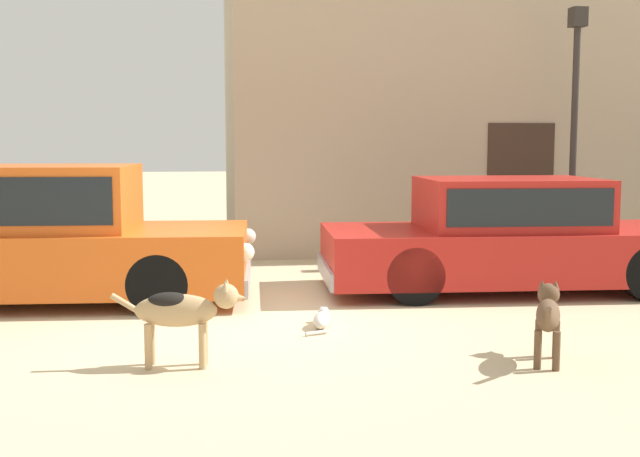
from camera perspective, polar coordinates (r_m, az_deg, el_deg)
ground_plane at (r=8.17m, az=-6.24°, el=-6.54°), size 80.00×80.00×0.00m
parked_sedan_nearest at (r=9.42m, az=-19.40°, el=-0.49°), size 4.78×2.07×1.55m
parked_sedan_second at (r=9.89m, az=13.61°, el=-0.44°), size 4.77×2.03×1.37m
apartment_block at (r=16.31m, az=17.24°, el=12.69°), size 12.91×5.47×7.40m
stray_dog_spotted at (r=6.45m, az=-9.82°, el=-5.78°), size 1.09×0.28×0.71m
stray_dog_tan at (r=6.79m, az=16.17°, el=-5.95°), size 0.47×0.92×0.63m
stray_cat at (r=7.77m, az=0.13°, el=-6.58°), size 0.33×0.63×0.17m
street_lamp at (r=12.36m, az=17.97°, el=8.79°), size 0.22×0.22×3.76m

